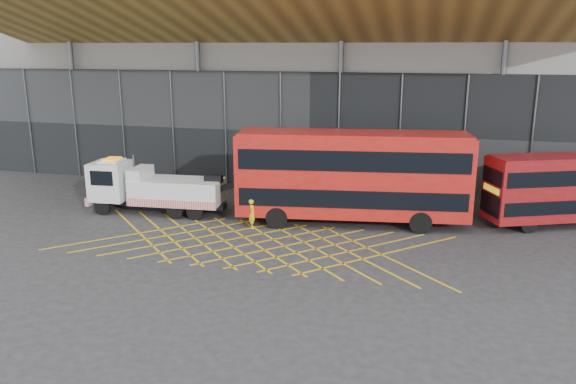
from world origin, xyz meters
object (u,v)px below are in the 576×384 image
(bus_second, at_px, (574,187))
(worker, at_px, (252,214))
(recovery_truck, at_px, (152,188))
(bus_towed, at_px, (352,174))

(bus_second, height_order, worker, bus_second)
(recovery_truck, bearing_deg, worker, -15.12)
(recovery_truck, relative_size, bus_towed, 0.73)
(bus_towed, distance_m, worker, 5.89)
(bus_second, bearing_deg, bus_towed, 170.18)
(recovery_truck, relative_size, worker, 5.78)
(bus_towed, bearing_deg, worker, -165.14)
(bus_second, bearing_deg, worker, 173.16)
(recovery_truck, height_order, worker, recovery_truck)
(bus_second, bearing_deg, recovery_truck, 165.66)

